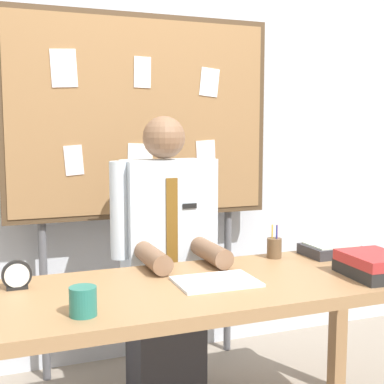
{
  "coord_description": "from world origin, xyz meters",
  "views": [
    {
      "loc": [
        -0.81,
        -1.92,
        1.38
      ],
      "look_at": [
        0.0,
        0.16,
        1.11
      ],
      "focal_mm": 49.81,
      "sensor_mm": 36.0,
      "label": 1
    }
  ],
  "objects_px": {
    "desk": "(206,305)",
    "bulletin_board": "(141,121)",
    "desk_clock": "(17,276)",
    "person": "(165,271)",
    "book_stack": "(372,265)",
    "pen_holder": "(274,248)",
    "paper_tray": "(331,249)",
    "coffee_mug": "(83,301)",
    "open_notebook": "(216,282)"
  },
  "relations": [
    {
      "from": "open_notebook",
      "to": "pen_holder",
      "type": "relative_size",
      "value": 2.02
    },
    {
      "from": "open_notebook",
      "to": "coffee_mug",
      "type": "distance_m",
      "value": 0.59
    },
    {
      "from": "desk_clock",
      "to": "desk",
      "type": "bearing_deg",
      "value": -14.24
    },
    {
      "from": "pen_holder",
      "to": "paper_tray",
      "type": "bearing_deg",
      "value": -10.21
    },
    {
      "from": "desk",
      "to": "open_notebook",
      "type": "xyz_separation_m",
      "value": [
        0.03,
        -0.02,
        0.1
      ]
    },
    {
      "from": "desk",
      "to": "pen_holder",
      "type": "distance_m",
      "value": 0.55
    },
    {
      "from": "bulletin_board",
      "to": "paper_tray",
      "type": "bearing_deg",
      "value": -44.14
    },
    {
      "from": "bulletin_board",
      "to": "open_notebook",
      "type": "relative_size",
      "value": 6.15
    },
    {
      "from": "coffee_mug",
      "to": "bulletin_board",
      "type": "bearing_deg",
      "value": 65.08
    },
    {
      "from": "desk",
      "to": "open_notebook",
      "type": "height_order",
      "value": "open_notebook"
    },
    {
      "from": "paper_tray",
      "to": "pen_holder",
      "type": "bearing_deg",
      "value": 169.79
    },
    {
      "from": "bulletin_board",
      "to": "open_notebook",
      "type": "height_order",
      "value": "bulletin_board"
    },
    {
      "from": "book_stack",
      "to": "coffee_mug",
      "type": "relative_size",
      "value": 3.05
    },
    {
      "from": "desk",
      "to": "paper_tray",
      "type": "bearing_deg",
      "value": 15.71
    },
    {
      "from": "desk_clock",
      "to": "person",
      "type": "bearing_deg",
      "value": 25.72
    },
    {
      "from": "desk",
      "to": "paper_tray",
      "type": "height_order",
      "value": "paper_tray"
    },
    {
      "from": "bulletin_board",
      "to": "pen_holder",
      "type": "distance_m",
      "value": 1.02
    },
    {
      "from": "pen_holder",
      "to": "paper_tray",
      "type": "xyz_separation_m",
      "value": [
        0.29,
        -0.05,
        -0.02
      ]
    },
    {
      "from": "desk",
      "to": "person",
      "type": "relative_size",
      "value": 1.29
    },
    {
      "from": "bulletin_board",
      "to": "desk",
      "type": "bearing_deg",
      "value": -90.0
    },
    {
      "from": "desk",
      "to": "paper_tray",
      "type": "distance_m",
      "value": 0.79
    },
    {
      "from": "desk_clock",
      "to": "coffee_mug",
      "type": "xyz_separation_m",
      "value": [
        0.19,
        -0.38,
        -0.0
      ]
    },
    {
      "from": "coffee_mug",
      "to": "desk_clock",
      "type": "bearing_deg",
      "value": 116.18
    },
    {
      "from": "pen_holder",
      "to": "bulletin_board",
      "type": "bearing_deg",
      "value": 124.43
    },
    {
      "from": "desk",
      "to": "book_stack",
      "type": "height_order",
      "value": "book_stack"
    },
    {
      "from": "desk",
      "to": "desk_clock",
      "type": "height_order",
      "value": "desk_clock"
    },
    {
      "from": "person",
      "to": "open_notebook",
      "type": "xyz_separation_m",
      "value": [
        0.03,
        -0.55,
        0.1
      ]
    },
    {
      "from": "bulletin_board",
      "to": "person",
      "type": "bearing_deg",
      "value": -89.99
    },
    {
      "from": "desk_clock",
      "to": "paper_tray",
      "type": "relative_size",
      "value": 0.44
    },
    {
      "from": "coffee_mug",
      "to": "pen_holder",
      "type": "relative_size",
      "value": 0.61
    },
    {
      "from": "person",
      "to": "bulletin_board",
      "type": "relative_size",
      "value": 0.72
    },
    {
      "from": "bulletin_board",
      "to": "book_stack",
      "type": "relative_size",
      "value": 6.66
    },
    {
      "from": "desk",
      "to": "person",
      "type": "distance_m",
      "value": 0.53
    },
    {
      "from": "coffee_mug",
      "to": "paper_tray",
      "type": "height_order",
      "value": "coffee_mug"
    },
    {
      "from": "desk",
      "to": "bulletin_board",
      "type": "relative_size",
      "value": 0.93
    },
    {
      "from": "desk_clock",
      "to": "paper_tray",
      "type": "distance_m",
      "value": 1.47
    },
    {
      "from": "coffee_mug",
      "to": "person",
      "type": "bearing_deg",
      "value": 54.09
    },
    {
      "from": "desk",
      "to": "book_stack",
      "type": "distance_m",
      "value": 0.71
    },
    {
      "from": "desk",
      "to": "person",
      "type": "xyz_separation_m",
      "value": [
        0.0,
        0.53,
        0.0
      ]
    },
    {
      "from": "book_stack",
      "to": "coffee_mug",
      "type": "distance_m",
      "value": 1.2
    },
    {
      "from": "pen_holder",
      "to": "book_stack",
      "type": "bearing_deg",
      "value": -63.83
    },
    {
      "from": "desk_clock",
      "to": "paper_tray",
      "type": "bearing_deg",
      "value": 1.1
    },
    {
      "from": "desk",
      "to": "bulletin_board",
      "type": "distance_m",
      "value": 1.2
    },
    {
      "from": "person",
      "to": "desk_clock",
      "type": "distance_m",
      "value": 0.81
    },
    {
      "from": "desk",
      "to": "desk_clock",
      "type": "xyz_separation_m",
      "value": [
        -0.72,
        0.18,
        0.14
      ]
    },
    {
      "from": "bulletin_board",
      "to": "open_notebook",
      "type": "bearing_deg",
      "value": -87.99
    },
    {
      "from": "coffee_mug",
      "to": "pen_holder",
      "type": "distance_m",
      "value": 1.09
    },
    {
      "from": "desk",
      "to": "desk_clock",
      "type": "bearing_deg",
      "value": 165.76
    },
    {
      "from": "desk",
      "to": "coffee_mug",
      "type": "bearing_deg",
      "value": -159.08
    },
    {
      "from": "book_stack",
      "to": "coffee_mug",
      "type": "xyz_separation_m",
      "value": [
        -1.2,
        -0.03,
        -0.0
      ]
    }
  ]
}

